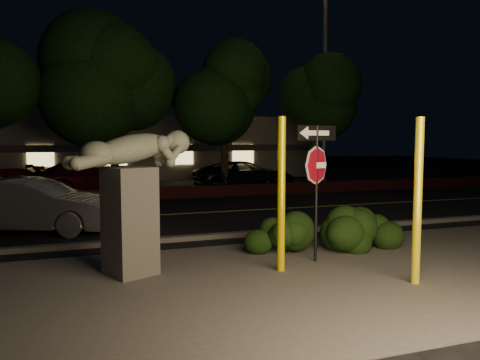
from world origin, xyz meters
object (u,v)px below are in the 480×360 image
sculpture (131,186)px  streetlight (321,53)px  parked_car_red (22,181)px  yellow_pole_right (418,202)px  signpost (317,166)px  parked_car_dark (245,175)px  parked_car_darkred (89,178)px  silver_sedan (32,206)px  yellow_pole_left (281,195)px

sculpture → streetlight: size_ratio=0.23×
parked_car_red → sculpture: bearing=-171.1°
yellow_pole_right → signpost: 2.15m
streetlight → parked_car_red: 15.48m
parked_car_dark → parked_car_darkred: bearing=85.3°
silver_sedan → parked_car_red: (-1.14, 9.14, -0.06)m
yellow_pole_right → sculpture: bearing=154.0°
streetlight → yellow_pole_left: bearing=-117.8°
yellow_pole_left → sculpture: yellow_pole_left is taller
parked_car_dark → silver_sedan: bearing=132.6°
sculpture → silver_sedan: (-2.09, 4.90, -0.91)m
parked_car_red → parked_car_dark: (10.33, -0.57, 0.05)m
sculpture → parked_car_darkred: sculpture is taller
yellow_pole_right → streetlight: 17.13m
silver_sedan → sculpture: bearing=-136.4°
yellow_pole_left → parked_car_darkred: bearing=101.7°
signpost → streetlight: size_ratio=0.24×
sculpture → parked_car_red: (-3.23, 14.04, -0.98)m
yellow_pole_right → parked_car_darkred: size_ratio=0.56×
yellow_pole_right → parked_car_darkred: 16.97m
yellow_pole_left → signpost: bearing=22.4°
yellow_pole_right → parked_car_dark: size_ratio=0.56×
signpost → parked_car_darkred: (-4.01, 14.36, -1.23)m
streetlight → parked_car_darkred: (-11.29, 1.28, -6.13)m
parked_car_dark → signpost: bearing=165.4°
signpost → sculpture: bearing=166.2°
sculpture → yellow_pole_right: bearing=-50.7°
signpost → sculpture: size_ratio=1.04×
signpost → parked_car_darkred: signpost is taller
sculpture → streetlight: (10.89, 12.74, 5.22)m
parked_car_darkred → parked_car_dark: size_ratio=0.99×
sculpture → parked_car_darkred: size_ratio=0.52×
yellow_pole_left → sculpture: bearing=164.8°
signpost → parked_car_dark: bearing=67.2°
streetlight → silver_sedan: 16.36m
yellow_pole_left → parked_car_dark: bearing=72.6°
yellow_pole_right → parked_car_darkred: (-4.92, 16.23, -0.69)m
streetlight → parked_car_dark: 7.27m
yellow_pole_left → parked_car_red: size_ratio=0.74×
streetlight → parked_car_darkred: 12.91m
parked_car_red → streetlight: bearing=-99.3°
sculpture → parked_car_dark: (7.09, 13.47, -0.93)m
yellow_pole_right → signpost: (-0.92, 1.87, 0.54)m
streetlight → parked_car_dark: bearing=172.8°
streetlight → parked_car_darkred: size_ratio=2.26×
streetlight → parked_car_darkred: bearing=177.1°
sculpture → parked_car_red: bearing=78.3°
sculpture → parked_car_red: size_ratio=0.68×
silver_sedan → parked_car_dark: (9.19, 8.57, -0.02)m
yellow_pole_left → parked_car_dark: (4.44, 14.19, -0.74)m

